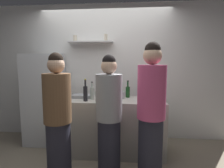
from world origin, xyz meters
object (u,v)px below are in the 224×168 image
object	(u,v)px
refrigerator	(45,99)
baking_pan	(82,96)
utensil_holder	(122,95)
person_brown_jacket	(58,119)
person_pink_top	(151,114)
water_bottle_plastic	(98,97)
wine_bottle_green_glass	(128,91)
wine_bottle_dark_glass	(85,93)
person_grey_hoodie	(109,117)
wine_bottle_pale_glass	(92,93)

from	to	relation	value
refrigerator	baking_pan	distance (m)	0.81
utensil_holder	person_brown_jacket	world-z (taller)	person_brown_jacket
refrigerator	person_pink_top	xyz separation A→B (m)	(1.83, -1.04, 0.04)
water_bottle_plastic	person_pink_top	xyz separation A→B (m)	(0.73, -0.47, -0.12)
wine_bottle_green_glass	water_bottle_plastic	bearing A→B (deg)	-134.87
wine_bottle_dark_glass	water_bottle_plastic	distance (m)	0.22
wine_bottle_green_glass	person_pink_top	distance (m)	0.96
utensil_holder	person_grey_hoodie	world-z (taller)	person_grey_hoodie
wine_bottle_pale_glass	person_grey_hoodie	distance (m)	0.72
refrigerator	water_bottle_plastic	xyz separation A→B (m)	(1.10, -0.57, 0.17)
wine_bottle_dark_glass	water_bottle_plastic	bearing A→B (deg)	-19.33
person_pink_top	baking_pan	bearing A→B (deg)	69.62
refrigerator	water_bottle_plastic	bearing A→B (deg)	-27.31
refrigerator	baking_pan	bearing A→B (deg)	-15.54
refrigerator	wine_bottle_dark_glass	distance (m)	1.04
wine_bottle_green_glass	wine_bottle_dark_glass	size ratio (longest dim) A/B	0.84
refrigerator	wine_bottle_pale_glass	xyz separation A→B (m)	(0.96, -0.34, 0.18)
utensil_holder	water_bottle_plastic	distance (m)	0.48
baking_pan	refrigerator	bearing A→B (deg)	164.46
person_brown_jacket	person_grey_hoodie	distance (m)	0.64
utensil_holder	wine_bottle_pale_glass	size ratio (longest dim) A/B	0.75
wine_bottle_pale_glass	person_grey_hoodie	world-z (taller)	person_grey_hoodie
refrigerator	person_pink_top	world-z (taller)	person_pink_top
utensil_holder	wine_bottle_pale_glass	xyz separation A→B (m)	(-0.47, -0.12, 0.05)
wine_bottle_green_glass	water_bottle_plastic	world-z (taller)	wine_bottle_green_glass
wine_bottle_pale_glass	wine_bottle_dark_glass	xyz separation A→B (m)	(-0.07, -0.15, 0.02)
utensil_holder	baking_pan	bearing A→B (deg)	179.25
wine_bottle_pale_glass	water_bottle_plastic	distance (m)	0.27
person_pink_top	water_bottle_plastic	bearing A→B (deg)	74.78
utensil_holder	person_grey_hoodie	distance (m)	0.74
wine_bottle_pale_glass	person_pink_top	bearing A→B (deg)	-38.77
wine_bottle_dark_glass	person_grey_hoodie	world-z (taller)	person_grey_hoodie
person_brown_jacket	wine_bottle_pale_glass	bearing A→B (deg)	-57.37
wine_bottle_dark_glass	person_grey_hoodie	distance (m)	0.65
wine_bottle_pale_glass	person_brown_jacket	xyz separation A→B (m)	(-0.27, -0.78, -0.21)
person_brown_jacket	wine_bottle_green_glass	bearing A→B (deg)	-78.56
baking_pan	person_grey_hoodie	world-z (taller)	person_grey_hoodie
wine_bottle_pale_glass	person_brown_jacket	bearing A→B (deg)	-109.42
wine_bottle_green_glass	water_bottle_plastic	size ratio (longest dim) A/B	1.44
wine_bottle_green_glass	wine_bottle_dark_glass	bearing A→B (deg)	-150.44
wine_bottle_pale_glass	wine_bottle_dark_glass	distance (m)	0.17
water_bottle_plastic	person_pink_top	bearing A→B (deg)	-32.64
wine_bottle_pale_glass	baking_pan	bearing A→B (deg)	146.86
utensil_holder	person_brown_jacket	bearing A→B (deg)	-129.89
person_grey_hoodie	water_bottle_plastic	bearing A→B (deg)	-135.14
refrigerator	wine_bottle_green_glass	xyz separation A→B (m)	(1.54, -0.13, 0.18)
refrigerator	person_grey_hoodie	bearing A→B (deg)	-35.61
refrigerator	water_bottle_plastic	world-z (taller)	refrigerator
refrigerator	utensil_holder	size ratio (longest dim) A/B	7.64
person_grey_hoodie	person_brown_jacket	bearing A→B (deg)	-57.90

